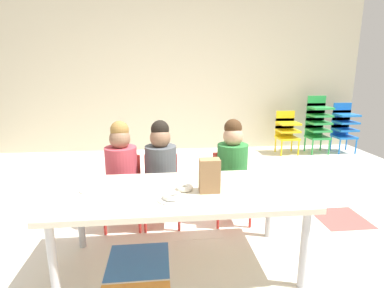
% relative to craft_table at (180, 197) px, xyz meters
% --- Properties ---
extents(ground_plane, '(6.23, 5.50, 0.02)m').
position_rel_craft_table_xyz_m(ground_plane, '(0.15, 0.52, -0.51)').
color(ground_plane, silver).
extents(back_wall, '(6.23, 0.10, 2.71)m').
position_rel_craft_table_xyz_m(back_wall, '(0.15, 3.27, 0.85)').
color(back_wall, beige).
rests_on(back_wall, ground_plane).
extents(craft_table, '(1.63, 0.72, 0.55)m').
position_rel_craft_table_xyz_m(craft_table, '(0.00, 0.00, 0.00)').
color(craft_table, beige).
rests_on(craft_table, ground_plane).
extents(seated_child_near_camera, '(0.32, 0.31, 0.92)m').
position_rel_craft_table_xyz_m(seated_child_near_camera, '(-0.45, 0.59, 0.05)').
color(seated_child_near_camera, red).
rests_on(seated_child_near_camera, ground_plane).
extents(seated_child_middle_seat, '(0.33, 0.33, 0.92)m').
position_rel_craft_table_xyz_m(seated_child_middle_seat, '(-0.12, 0.59, 0.05)').
color(seated_child_middle_seat, red).
rests_on(seated_child_middle_seat, ground_plane).
extents(seated_child_far_right, '(0.34, 0.34, 0.92)m').
position_rel_craft_table_xyz_m(seated_child_far_right, '(0.49, 0.59, 0.05)').
color(seated_child_far_right, red).
rests_on(seated_child_far_right, ground_plane).
extents(kid_chair_yellow_stack, '(0.32, 0.30, 0.68)m').
position_rel_craft_table_xyz_m(kid_chair_yellow_stack, '(1.91, 2.76, -0.11)').
color(kid_chair_yellow_stack, yellow).
rests_on(kid_chair_yellow_stack, ground_plane).
extents(kid_chair_green_stack, '(0.32, 0.30, 0.92)m').
position_rel_craft_table_xyz_m(kid_chair_green_stack, '(2.42, 2.76, 0.01)').
color(kid_chair_green_stack, green).
rests_on(kid_chair_green_stack, ground_plane).
extents(kid_chair_blue_stack, '(0.32, 0.30, 0.80)m').
position_rel_craft_table_xyz_m(kid_chair_blue_stack, '(2.87, 2.76, -0.05)').
color(kid_chair_blue_stack, blue).
rests_on(kid_chair_blue_stack, ground_plane).
extents(paper_bag_brown, '(0.13, 0.09, 0.22)m').
position_rel_craft_table_xyz_m(paper_bag_brown, '(0.19, -0.04, 0.16)').
color(paper_bag_brown, '#9E754C').
rests_on(paper_bag_brown, craft_table).
extents(paper_plate_near_edge, '(0.18, 0.18, 0.01)m').
position_rel_craft_table_xyz_m(paper_plate_near_edge, '(-0.06, -0.14, 0.05)').
color(paper_plate_near_edge, white).
rests_on(paper_plate_near_edge, craft_table).
extents(paper_plate_center_table, '(0.18, 0.18, 0.01)m').
position_rel_craft_table_xyz_m(paper_plate_center_table, '(-0.57, 0.07, 0.05)').
color(paper_plate_center_table, white).
rests_on(paper_plate_center_table, craft_table).
extents(donut_powdered_on_plate, '(0.12, 0.12, 0.03)m').
position_rel_craft_table_xyz_m(donut_powdered_on_plate, '(-0.06, -0.14, 0.07)').
color(donut_powdered_on_plate, white).
rests_on(donut_powdered_on_plate, craft_table).
extents(donut_powdered_loose, '(0.11, 0.11, 0.03)m').
position_rel_craft_table_xyz_m(donut_powdered_loose, '(0.03, 0.00, 0.06)').
color(donut_powdered_loose, white).
rests_on(donut_powdered_loose, craft_table).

